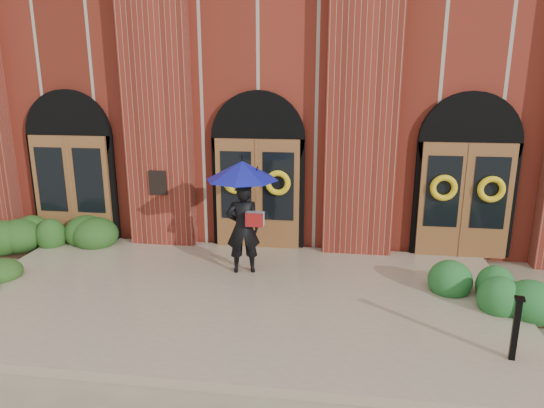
% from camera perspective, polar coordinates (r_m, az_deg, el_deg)
% --- Properties ---
extents(ground, '(90.00, 90.00, 0.00)m').
position_cam_1_polar(ground, '(8.95, -4.63, -11.71)').
color(ground, gray).
rests_on(ground, ground).
extents(landing, '(10.00, 5.30, 0.15)m').
position_cam_1_polar(landing, '(9.04, -4.43, -10.87)').
color(landing, tan).
rests_on(landing, ground).
extents(church_building, '(16.20, 12.53, 7.00)m').
position_cam_1_polar(church_building, '(16.69, 1.82, 13.14)').
color(church_building, maroon).
rests_on(church_building, ground).
extents(man_with_umbrella, '(1.71, 1.71, 2.27)m').
position_cam_1_polar(man_with_umbrella, '(9.46, -3.47, 1.01)').
color(man_with_umbrella, black).
rests_on(man_with_umbrella, landing).
extents(metal_post, '(0.15, 0.15, 0.94)m').
position_cam_1_polar(metal_post, '(7.65, 26.75, -12.82)').
color(metal_post, black).
rests_on(metal_post, landing).
extents(hedge_wall_left, '(2.88, 1.15, 0.74)m').
position_cam_1_polar(hedge_wall_left, '(12.74, -25.87, -3.22)').
color(hedge_wall_left, '#224918').
rests_on(hedge_wall_left, ground).
extents(hedge_wall_right, '(2.71, 1.08, 0.69)m').
position_cam_1_polar(hedge_wall_right, '(9.68, 28.19, -9.15)').
color(hedge_wall_right, '#205B25').
rests_on(hedge_wall_right, ground).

